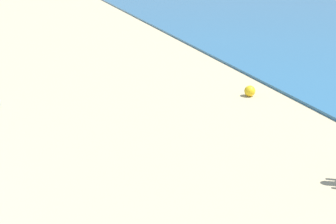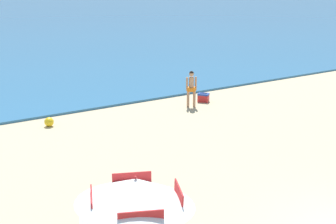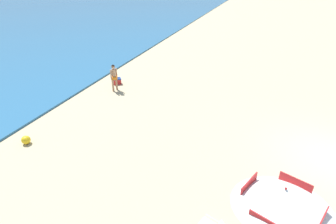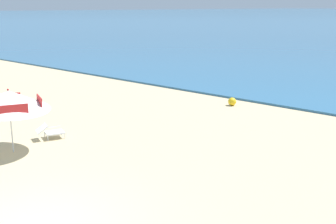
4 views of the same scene
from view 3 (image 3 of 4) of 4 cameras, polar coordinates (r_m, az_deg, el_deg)
The scene contains 5 objects.
ground_plane at distance 12.43m, azimuth 31.44°, elevation -8.40°, with size 800.00×800.00×0.00m, color tan.
beach_umbrella_striped_main at distance 7.35m, azimuth 23.31°, elevation -16.45°, with size 2.89×2.86×2.03m.
person_standing_near_shore at distance 16.40m, azimuth -11.42°, elevation 7.54°, with size 0.46×0.40×1.64m.
cooler_box at distance 17.65m, azimuth -10.78°, elevation 6.49°, with size 0.58×0.60×0.43m.
beach_ball at distance 12.84m, azimuth -27.97°, elevation -5.27°, with size 0.37×0.37×0.37m, color yellow.
Camera 3 is at (-10.08, 3.19, 6.52)m, focal length 28.67 mm.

